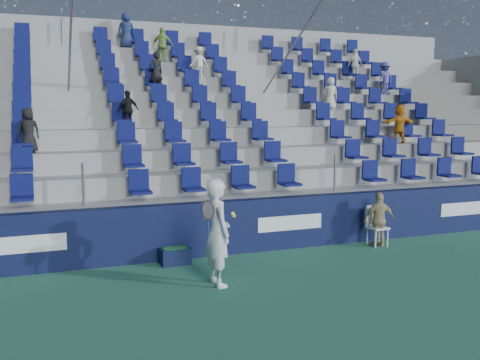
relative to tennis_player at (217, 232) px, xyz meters
The scene contains 7 objects.
ground 1.75m from the tennis_player, 54.29° to the right, with size 70.00×70.00×0.00m, color #2F6F52.
sponsor_wall 2.19m from the tennis_player, 66.87° to the left, with size 24.00×0.32×1.20m.
grandstand 7.21m from the tennis_player, 83.23° to the left, with size 24.00×8.17×6.63m.
tennis_player is the anchor object (origin of this frame).
line_judge_chair 4.68m from the tennis_player, 18.48° to the left, with size 0.45×0.46×0.95m.
line_judge 4.63m from the tennis_player, 16.73° to the left, with size 0.76×0.32×1.29m, color tan.
ball_bin 1.82m from the tennis_player, 105.13° to the left, with size 0.63×0.43×0.35m.
Camera 1 is at (-3.76, -7.90, 3.22)m, focal length 40.00 mm.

